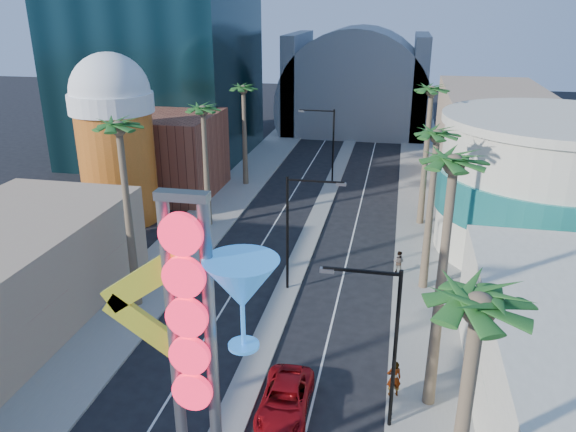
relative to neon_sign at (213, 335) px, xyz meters
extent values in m
cube|color=gray|center=(-10.32, 32.04, -7.23)|extent=(5.00, 100.00, 0.15)
cube|color=gray|center=(8.68, 32.04, -7.23)|extent=(5.00, 100.00, 0.15)
cube|color=gray|center=(-0.82, 35.04, -7.23)|extent=(1.60, 84.00, 0.15)
cube|color=brown|center=(-16.82, 35.04, -3.31)|extent=(10.00, 10.00, 8.00)
cube|color=tan|center=(15.18, 45.04, -2.31)|extent=(10.00, 20.00, 10.00)
cylinder|color=#A85816|center=(-17.82, 27.04, -2.31)|extent=(6.40, 6.40, 10.00)
cylinder|color=white|center=(-17.82, 27.04, 3.09)|extent=(7.00, 7.00, 1.60)
sphere|color=white|center=(-17.82, 27.04, 3.89)|extent=(6.60, 6.60, 6.60)
cylinder|color=beige|center=(17.18, 27.04, -2.31)|extent=(16.00, 16.00, 10.00)
cylinder|color=teal|center=(17.18, 27.04, -2.31)|extent=(16.60, 16.60, 3.00)
cylinder|color=beige|center=(17.18, 27.04, 2.99)|extent=(16.60, 16.60, 0.60)
cylinder|color=slate|center=(-0.82, 69.04, -3.31)|extent=(22.00, 16.00, 22.00)
cube|color=slate|center=(-9.82, 69.04, -0.31)|extent=(2.00, 16.00, 14.00)
cube|color=slate|center=(8.18, 69.04, -0.31)|extent=(2.00, 16.00, 14.00)
cylinder|color=slate|center=(-1.52, 0.04, -0.81)|extent=(0.44, 0.44, 12.00)
cylinder|color=slate|center=(-0.12, 0.04, -0.81)|extent=(0.44, 0.44, 12.00)
cube|color=slate|center=(-0.82, 0.04, 5.09)|extent=(1.80, 0.50, 0.30)
cylinder|color=red|center=(-0.82, -0.31, 3.89)|extent=(1.50, 0.25, 1.50)
cylinder|color=red|center=(-0.82, -0.31, 2.34)|extent=(1.50, 0.25, 1.50)
cylinder|color=red|center=(-0.82, -0.31, 0.79)|extent=(1.50, 0.25, 1.50)
cylinder|color=red|center=(-0.82, -0.31, -0.76)|extent=(1.50, 0.25, 1.50)
cylinder|color=red|center=(-0.82, -0.31, -2.31)|extent=(1.50, 0.25, 1.50)
cube|color=yellow|center=(-2.42, 0.04, 1.89)|extent=(3.47, 0.25, 2.80)
cube|color=yellow|center=(-2.42, 0.04, -0.11)|extent=(3.47, 0.25, 2.80)
cone|color=blue|center=(1.08, 0.04, 2.09)|extent=(2.60, 2.60, 1.80)
cylinder|color=blue|center=(1.08, 0.04, 0.49)|extent=(0.16, 0.16, 1.60)
cylinder|color=blue|center=(1.08, 0.04, -0.31)|extent=(1.10, 1.10, 0.12)
cylinder|color=black|center=(-0.82, 17.04, -3.31)|extent=(0.18, 0.18, 8.00)
cube|color=black|center=(0.98, 17.04, 0.49)|extent=(3.60, 0.12, 0.12)
cube|color=slate|center=(2.58, 17.04, 0.39)|extent=(0.60, 0.25, 0.18)
cylinder|color=black|center=(-0.82, 41.04, -3.31)|extent=(0.18, 0.18, 8.00)
cube|color=black|center=(-2.62, 41.04, 0.49)|extent=(3.60, 0.12, 0.12)
cube|color=slate|center=(-4.22, 41.04, 0.39)|extent=(0.60, 0.25, 0.18)
cylinder|color=black|center=(6.38, 5.04, -3.31)|extent=(0.18, 0.18, 8.00)
cube|color=black|center=(4.76, 5.04, 0.49)|extent=(3.24, 0.12, 0.12)
cube|color=slate|center=(3.32, 5.04, 0.39)|extent=(0.60, 0.25, 0.18)
cylinder|color=brown|center=(-9.82, 13.04, -1.56)|extent=(0.40, 0.40, 11.50)
sphere|color=#174518|center=(-9.82, 13.04, 4.19)|extent=(2.40, 2.40, 2.40)
cylinder|color=brown|center=(-9.82, 27.04, -2.31)|extent=(0.40, 0.40, 10.00)
sphere|color=#174518|center=(-9.82, 27.04, 2.69)|extent=(2.40, 2.40, 2.40)
cylinder|color=brown|center=(-9.82, 39.04, -2.31)|extent=(0.40, 0.40, 10.00)
sphere|color=#174518|center=(-9.82, 39.04, 2.69)|extent=(2.40, 2.40, 2.40)
sphere|color=#174518|center=(8.18, -2.96, 3.69)|extent=(2.40, 2.40, 2.40)
cylinder|color=brown|center=(8.18, 7.04, -1.31)|extent=(0.40, 0.40, 12.00)
sphere|color=#174518|center=(8.18, 7.04, 4.69)|extent=(2.40, 2.40, 2.40)
cylinder|color=brown|center=(8.18, 19.04, -2.06)|extent=(0.40, 0.40, 10.50)
sphere|color=#174518|center=(8.18, 19.04, 3.19)|extent=(2.40, 2.40, 2.40)
cylinder|color=brown|center=(8.18, 31.04, -1.56)|extent=(0.40, 0.40, 11.50)
sphere|color=#174518|center=(8.18, 31.04, 4.19)|extent=(2.40, 2.40, 2.40)
imported|color=maroon|center=(1.50, 5.11, -6.61)|extent=(2.46, 5.06, 1.38)
imported|color=gray|center=(6.48, 7.17, -6.18)|extent=(0.81, 0.64, 1.96)
imported|color=gray|center=(6.48, 20.86, -6.34)|extent=(0.96, 0.85, 1.64)
camera|label=1|loc=(5.92, -16.04, 10.93)|focal=35.00mm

